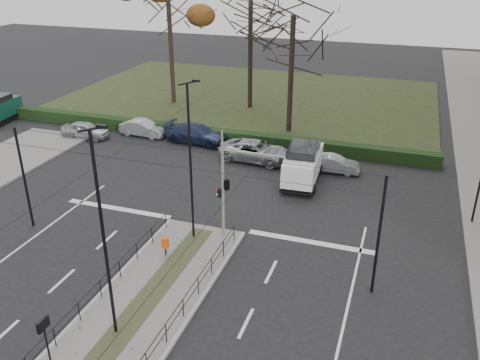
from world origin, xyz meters
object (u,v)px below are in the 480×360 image
object	(u,v)px
parked_car_second	(143,128)
parked_car_fifth	(334,164)
parked_car_first	(86,130)
litter_bin	(165,243)
parked_car_fourth	(256,151)
info_panel	(44,330)
streetlamp_median_near	(104,236)
bare_tree_near	(293,24)
bare_tree_center	(251,8)
parked_car_third	(197,134)
streetlamp_median_far	(191,162)
traffic_light	(228,183)
white_van	(303,164)

from	to	relation	value
parked_car_second	parked_car_fifth	size ratio (longest dim) A/B	1.11
parked_car_first	litter_bin	bearing A→B (deg)	-138.69
parked_car_fourth	litter_bin	bearing A→B (deg)	-178.42
info_panel	parked_car_first	bearing A→B (deg)	121.40
streetlamp_median_near	bare_tree_near	size ratio (longest dim) A/B	0.71
bare_tree_center	parked_car_third	bearing A→B (deg)	-95.65
parked_car_fifth	parked_car_third	bearing A→B (deg)	75.02
info_panel	parked_car_third	size ratio (longest dim) A/B	0.43
streetlamp_median_far	parked_car_third	world-z (taller)	streetlamp_median_far
parked_car_fourth	parked_car_fifth	bearing A→B (deg)	-88.39
streetlamp_median_near	bare_tree_center	size ratio (longest dim) A/B	0.68
streetlamp_median_far	parked_car_fourth	distance (m)	12.48
streetlamp_median_near	parked_car_fourth	distance (m)	20.32
parked_car_second	bare_tree_near	xyz separation A→B (m)	(11.46, 5.01, 8.37)
streetlamp_median_far	parked_car_fifth	size ratio (longest dim) A/B	2.39
streetlamp_median_far	bare_tree_center	distance (m)	25.70
streetlamp_median_near	traffic_light	bearing A→B (deg)	78.61
parked_car_fifth	parked_car_first	bearing A→B (deg)	85.35
parked_car_second	bare_tree_near	size ratio (longest dim) A/B	0.32
info_panel	bare_tree_near	distance (m)	30.57
traffic_light	parked_car_third	distance (m)	15.38
streetlamp_median_near	parked_car_first	xyz separation A→B (m)	(-15.10, 20.10, -4.08)
traffic_light	streetlamp_median_near	size ratio (longest dim) A/B	0.60
litter_bin	streetlamp_median_near	xyz separation A→B (m)	(0.63, -5.91, 3.91)
parked_car_second	bare_tree_near	bearing A→B (deg)	-63.24
streetlamp_median_far	bare_tree_center	world-z (taller)	bare_tree_center
traffic_light	parked_car_fifth	distance (m)	11.86
parked_car_first	parked_car_second	world-z (taller)	parked_car_first
parked_car_fifth	parked_car_fourth	bearing A→B (deg)	84.22
traffic_light	litter_bin	world-z (taller)	traffic_light
traffic_light	bare_tree_near	world-z (taller)	bare_tree_near
parked_car_first	parked_car_second	xyz separation A→B (m)	(4.36, 2.03, -0.01)
parked_car_first	parked_car_fifth	size ratio (longest dim) A/B	1.09
parked_car_second	parked_car_third	xyz separation A→B (m)	(5.00, -0.09, 0.10)
streetlamp_median_near	white_van	xyz separation A→B (m)	(4.08, 17.28, -3.41)
traffic_light	info_panel	xyz separation A→B (m)	(-3.08, -11.40, -1.36)
bare_tree_center	bare_tree_near	xyz separation A→B (m)	(5.39, -5.71, -0.46)
litter_bin	parked_car_second	size ratio (longest dim) A/B	0.25
info_panel	white_van	xyz separation A→B (m)	(5.37, 19.81, -0.59)
traffic_light	bare_tree_center	bearing A→B (deg)	105.08
parked_car_second	bare_tree_near	world-z (taller)	bare_tree_near
litter_bin	streetlamp_median_far	size ratio (longest dim) A/B	0.11
info_panel	parked_car_second	world-z (taller)	info_panel
white_van	bare_tree_center	bearing A→B (deg)	119.35
streetlamp_median_near	white_van	bearing A→B (deg)	76.72
white_van	parked_car_first	bearing A→B (deg)	171.64
litter_bin	parked_car_fourth	xyz separation A→B (m)	(0.56, 14.01, -0.10)
litter_bin	info_panel	bearing A→B (deg)	-94.45
streetlamp_median_far	parked_car_fifth	xyz separation A→B (m)	(5.80, 11.63, -4.01)
traffic_light	white_van	distance (m)	8.94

